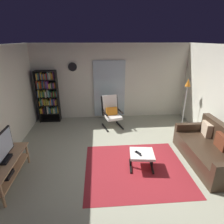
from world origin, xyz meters
TOP-DOWN VIEW (x-y plane):
  - ground_plane at (0.00, 0.00)m, footprint 7.02×7.02m
  - wall_back at (0.00, 2.90)m, footprint 5.60×0.06m
  - glass_door_panel at (-0.07, 2.83)m, footprint 1.10×0.01m
  - area_rug at (0.32, -0.18)m, footprint 2.24×1.97m
  - tv_stand at (-2.33, -0.41)m, footprint 0.47×1.35m
  - television at (-2.33, -0.39)m, footprint 0.20×0.87m
  - bookshelf_near_tv at (-2.18, 2.67)m, footprint 0.69×0.30m
  - leather_sofa at (2.11, -0.07)m, footprint 0.91×1.87m
  - lounge_armchair at (-0.06, 2.07)m, footprint 0.71×0.78m
  - ottoman at (0.45, -0.14)m, footprint 0.57×0.54m
  - tv_remote at (0.39, -0.19)m, footprint 0.08×0.15m
  - cell_phone at (0.36, -0.14)m, footprint 0.14×0.15m
  - floor_lamp_by_shelf at (2.27, 1.82)m, footprint 0.22×0.22m
  - wall_clock at (-1.30, 2.82)m, footprint 0.29×0.03m

SIDE VIEW (x-z plane):
  - ground_plane at x=0.00m, z-range 0.00..0.00m
  - area_rug at x=0.32m, z-range 0.00..0.01m
  - leather_sofa at x=2.11m, z-range -0.13..0.74m
  - ottoman at x=0.45m, z-range 0.12..0.50m
  - tv_stand at x=-2.33m, z-range 0.08..0.61m
  - cell_phone at x=0.36m, z-range 0.38..0.39m
  - tv_remote at x=0.39m, z-range 0.38..0.40m
  - lounge_armchair at x=-0.06m, z-range 0.02..1.05m
  - television at x=-2.33m, z-range 0.51..1.06m
  - bookshelf_near_tv at x=-2.18m, z-range 0.05..1.82m
  - glass_door_panel at x=-0.07m, z-range 0.05..2.05m
  - floor_lamp_by_shelf at x=2.27m, z-range 0.44..2.04m
  - wall_back at x=0.00m, z-range 0.00..2.60m
  - wall_clock at x=-1.30m, z-range 1.71..2.00m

